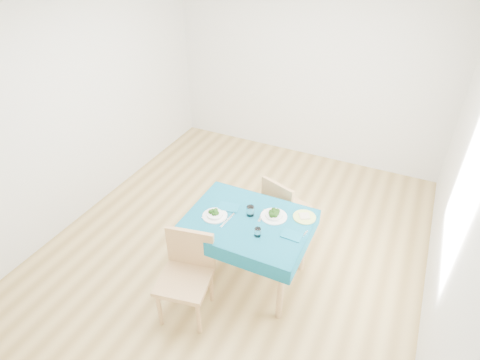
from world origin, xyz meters
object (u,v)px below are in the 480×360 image
at_px(chair_far, 287,202).
at_px(bowl_far, 274,214).
at_px(table, 248,249).
at_px(chair_near, 183,270).
at_px(side_plate, 304,217).
at_px(bowl_near, 215,213).

bearing_deg(chair_far, bowl_far, 115.56).
bearing_deg(table, bowl_far, 37.07).
relative_size(table, chair_far, 1.13).
height_order(chair_near, chair_far, chair_near).
height_order(bowl_far, side_plate, bowl_far).
bearing_deg(side_plate, bowl_far, -156.42).
bearing_deg(bowl_near, chair_far, 61.08).
distance_m(chair_near, chair_far, 1.47).
distance_m(chair_near, side_plate, 1.24).
bearing_deg(bowl_far, side_plate, 23.58).
bearing_deg(chair_far, chair_near, 91.02).
distance_m(table, chair_near, 0.76).
xyz_separation_m(bowl_near, bowl_far, (0.51, 0.23, 0.00)).
bearing_deg(bowl_near, table, 14.55).
height_order(table, side_plate, side_plate).
relative_size(chair_far, side_plate, 4.68).
bearing_deg(table, chair_far, 79.20).
relative_size(table, chair_near, 1.02).
bearing_deg(side_plate, bowl_near, -155.87).
xyz_separation_m(table, chair_near, (-0.33, -0.65, 0.19)).
bearing_deg(chair_near, side_plate, 38.02).
bearing_deg(bowl_near, side_plate, 24.13).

